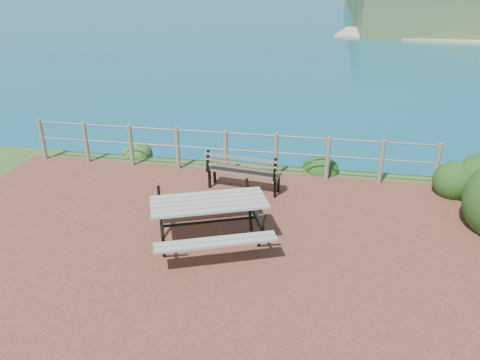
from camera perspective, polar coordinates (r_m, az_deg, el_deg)
The scene contains 8 objects.
ground at distance 8.05m, azimuth -6.70°, elevation -8.42°, with size 10.00×7.00×0.12m, color brown.
safety_railing at distance 10.71m, azimuth -1.74°, elevation 3.75°, with size 9.40×0.10×1.00m.
picnic_table at distance 7.91m, azimuth -3.78°, elevation -4.59°, with size 2.07×1.56×0.81m.
park_bench at distance 9.80m, azimuth 0.48°, elevation 1.82°, with size 1.61×0.61×0.88m.
shrub_right_front at distance 9.76m, azimuth 27.22°, elevation -4.97°, with size 1.58×1.58×2.24m, color #193F13.
shrub_right_edge at distance 11.17m, azimuth 25.68°, elevation -1.05°, with size 1.17×1.17×1.66m, color #193F13.
shrub_lip_west at distance 12.32m, azimuth -13.18°, elevation 3.07°, with size 0.76×0.76×0.50m, color #25511E.
shrub_lip_east at distance 11.15m, azimuth 9.91°, elevation 1.07°, with size 0.75×0.75×0.48m, color #193F13.
Camera 1 is at (2.13, -6.44, 4.34)m, focal length 35.00 mm.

